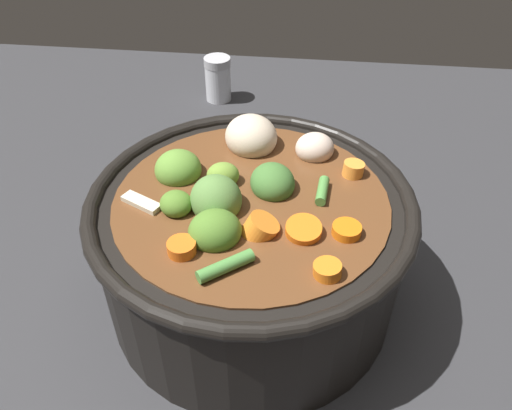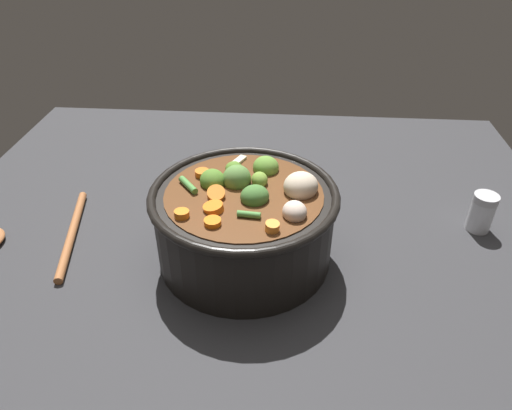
{
  "view_description": "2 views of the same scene",
  "coord_description": "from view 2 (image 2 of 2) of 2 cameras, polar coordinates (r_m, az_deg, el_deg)",
  "views": [
    {
      "loc": [
        0.04,
        -0.33,
        0.39
      ],
      "look_at": [
        0.0,
        0.02,
        0.1
      ],
      "focal_mm": 35.83,
      "sensor_mm": 36.0,
      "label": 1
    },
    {
      "loc": [
        0.56,
        0.06,
        0.49
      ],
      "look_at": [
        -0.0,
        0.02,
        0.1
      ],
      "focal_mm": 33.18,
      "sensor_mm": 36.0,
      "label": 2
    }
  ],
  "objects": [
    {
      "name": "cooking_pot",
      "position": [
        0.71,
        -1.37,
        -2.09
      ],
      "size": [
        0.28,
        0.28,
        0.15
      ],
      "color": "black",
      "rests_on": "ground_plane"
    },
    {
      "name": "ground_plane",
      "position": [
        0.75,
        -1.34,
        -6.14
      ],
      "size": [
        1.1,
        1.1,
        0.0
      ],
      "primitive_type": "plane",
      "color": "#2D2D30"
    },
    {
      "name": "wooden_spoon",
      "position": [
        0.86,
        -25.62,
        -3.44
      ],
      "size": [
        0.23,
        0.19,
        0.01
      ],
      "color": "#9D5E34",
      "rests_on": "ground_plane"
    },
    {
      "name": "salt_shaker",
      "position": [
        0.87,
        25.57,
        -0.79
      ],
      "size": [
        0.04,
        0.04,
        0.07
      ],
      "color": "silver",
      "rests_on": "ground_plane"
    }
  ]
}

